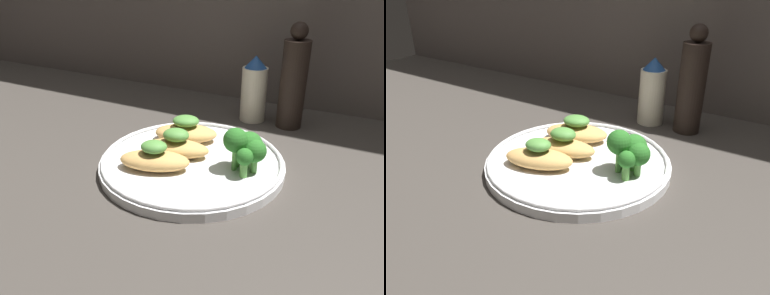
{
  "view_description": "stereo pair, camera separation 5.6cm",
  "coord_description": "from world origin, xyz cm",
  "views": [
    {
      "loc": [
        23.21,
        -44.93,
        28.43
      ],
      "look_at": [
        0.0,
        0.0,
        3.4
      ],
      "focal_mm": 35.0,
      "sensor_mm": 36.0,
      "label": 1
    },
    {
      "loc": [
        28.07,
        -42.07,
        28.43
      ],
      "look_at": [
        0.0,
        0.0,
        3.4
      ],
      "focal_mm": 35.0,
      "sensor_mm": 36.0,
      "label": 2
    }
  ],
  "objects": [
    {
      "name": "broccoli_bunch",
      "position": [
        8.07,
        0.62,
        5.09
      ],
      "size": [
        6.16,
        6.07,
        6.49
      ],
      "color": "#569942",
      "rests_on": "plate"
    },
    {
      "name": "ground_plane",
      "position": [
        0.0,
        0.0,
        -0.5
      ],
      "size": [
        180.0,
        180.0,
        1.0
      ],
      "primitive_type": "cube",
      "color": "#3D3833"
    },
    {
      "name": "grilled_meat_front",
      "position": [
        -3.46,
        -5.11,
        3.04
      ],
      "size": [
        11.24,
        7.75,
        4.47
      ],
      "color": "tan",
      "rests_on": "plate"
    },
    {
      "name": "grilled_meat_back",
      "position": [
        -4.03,
        5.59,
        3.06
      ],
      "size": [
        11.69,
        8.69,
        4.41
      ],
      "color": "tan",
      "rests_on": "plate"
    },
    {
      "name": "grilled_meat_middle",
      "position": [
        -2.73,
        0.44,
        3.07
      ],
      "size": [
        11.06,
        6.78,
        4.49
      ],
      "color": "tan",
      "rests_on": "plate"
    },
    {
      "name": "pepper_grinder",
      "position": [
        9.06,
        23.03,
        8.88
      ],
      "size": [
        4.8,
        4.8,
        19.43
      ],
      "color": "black",
      "rests_on": "ground_plane"
    },
    {
      "name": "sauce_bottle",
      "position": [
        1.69,
        23.03,
        6.16
      ],
      "size": [
        4.94,
        4.94,
        12.88
      ],
      "color": "beige",
      "rests_on": "ground_plane"
    },
    {
      "name": "plate",
      "position": [
        0.0,
        0.0,
        0.99
      ],
      "size": [
        28.15,
        28.15,
        2.0
      ],
      "color": "white",
      "rests_on": "ground_plane"
    }
  ]
}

